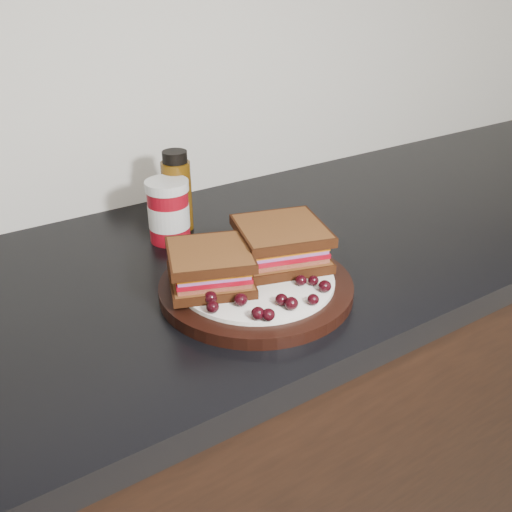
% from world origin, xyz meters
% --- Properties ---
extents(base_cabinets, '(3.96, 0.58, 0.86)m').
position_xyz_m(base_cabinets, '(0.00, 1.70, 0.43)').
color(base_cabinets, black).
rests_on(base_cabinets, ground_plane).
extents(countertop, '(3.98, 0.60, 0.04)m').
position_xyz_m(countertop, '(0.00, 1.70, 0.88)').
color(countertop, black).
rests_on(countertop, base_cabinets).
extents(plate, '(0.28, 0.28, 0.02)m').
position_xyz_m(plate, '(0.11, 1.59, 0.91)').
color(plate, black).
rests_on(plate, countertop).
extents(sandwich_left, '(0.15, 0.15, 0.05)m').
position_xyz_m(sandwich_left, '(0.05, 1.61, 0.95)').
color(sandwich_left, brown).
rests_on(sandwich_left, plate).
extents(sandwich_right, '(0.16, 0.16, 0.06)m').
position_xyz_m(sandwich_right, '(0.17, 1.61, 0.95)').
color(sandwich_right, brown).
rests_on(sandwich_right, plate).
extents(grape_0, '(0.02, 0.02, 0.02)m').
position_xyz_m(grape_0, '(0.02, 1.55, 0.93)').
color(grape_0, black).
rests_on(grape_0, plate).
extents(grape_1, '(0.02, 0.02, 0.02)m').
position_xyz_m(grape_1, '(0.06, 1.54, 0.93)').
color(grape_1, black).
rests_on(grape_1, plate).
extents(grape_2, '(0.02, 0.02, 0.02)m').
position_xyz_m(grape_2, '(0.06, 1.50, 0.93)').
color(grape_2, black).
rests_on(grape_2, plate).
extents(grape_3, '(0.02, 0.02, 0.02)m').
position_xyz_m(grape_3, '(0.07, 1.49, 0.93)').
color(grape_3, black).
rests_on(grape_3, plate).
extents(grape_4, '(0.02, 0.02, 0.02)m').
position_xyz_m(grape_4, '(0.11, 1.50, 0.93)').
color(grape_4, black).
rests_on(grape_4, plate).
extents(grape_5, '(0.02, 0.02, 0.02)m').
position_xyz_m(grape_5, '(0.10, 1.51, 0.93)').
color(grape_5, black).
rests_on(grape_5, plate).
extents(grape_6, '(0.02, 0.02, 0.01)m').
position_xyz_m(grape_6, '(0.14, 1.49, 0.93)').
color(grape_6, black).
rests_on(grape_6, plate).
extents(grape_7, '(0.02, 0.02, 0.02)m').
position_xyz_m(grape_7, '(0.17, 1.51, 0.93)').
color(grape_7, black).
rests_on(grape_7, plate).
extents(grape_8, '(0.02, 0.02, 0.01)m').
position_xyz_m(grape_8, '(0.17, 1.53, 0.93)').
color(grape_8, black).
rests_on(grape_8, plate).
extents(grape_9, '(0.02, 0.02, 0.02)m').
position_xyz_m(grape_9, '(0.16, 1.54, 0.93)').
color(grape_9, black).
rests_on(grape_9, plate).
extents(grape_10, '(0.02, 0.02, 0.02)m').
position_xyz_m(grape_10, '(0.20, 1.56, 0.93)').
color(grape_10, black).
rests_on(grape_10, plate).
extents(grape_11, '(0.02, 0.02, 0.02)m').
position_xyz_m(grape_11, '(0.19, 1.58, 0.93)').
color(grape_11, black).
rests_on(grape_11, plate).
extents(grape_12, '(0.02, 0.02, 0.02)m').
position_xyz_m(grape_12, '(0.19, 1.60, 0.93)').
color(grape_12, black).
rests_on(grape_12, plate).
extents(grape_13, '(0.02, 0.02, 0.02)m').
position_xyz_m(grape_13, '(0.18, 1.63, 0.93)').
color(grape_13, black).
rests_on(grape_13, plate).
extents(grape_14, '(0.02, 0.02, 0.01)m').
position_xyz_m(grape_14, '(0.06, 1.64, 0.93)').
color(grape_14, black).
rests_on(grape_14, plate).
extents(grape_15, '(0.02, 0.02, 0.02)m').
position_xyz_m(grape_15, '(0.08, 1.61, 0.93)').
color(grape_15, black).
rests_on(grape_15, plate).
extents(grape_16, '(0.02, 0.02, 0.02)m').
position_xyz_m(grape_16, '(0.03, 1.60, 0.93)').
color(grape_16, black).
rests_on(grape_16, plate).
extents(grape_17, '(0.02, 0.02, 0.02)m').
position_xyz_m(grape_17, '(0.04, 1.60, 0.93)').
color(grape_17, black).
rests_on(grape_17, plate).
extents(grape_18, '(0.02, 0.02, 0.02)m').
position_xyz_m(grape_18, '(0.03, 1.57, 0.93)').
color(grape_18, black).
rests_on(grape_18, plate).
extents(grape_19, '(0.02, 0.02, 0.02)m').
position_xyz_m(grape_19, '(0.06, 1.63, 0.93)').
color(grape_19, black).
rests_on(grape_19, plate).
extents(grape_20, '(0.02, 0.02, 0.02)m').
position_xyz_m(grape_20, '(0.07, 1.59, 0.93)').
color(grape_20, black).
rests_on(grape_20, plate).
extents(grape_21, '(0.02, 0.02, 0.01)m').
position_xyz_m(grape_21, '(0.05, 1.59, 0.93)').
color(grape_21, black).
rests_on(grape_21, plate).
extents(condiment_jar, '(0.09, 0.09, 0.11)m').
position_xyz_m(condiment_jar, '(0.09, 1.82, 0.95)').
color(condiment_jar, maroon).
rests_on(condiment_jar, countertop).
extents(oil_bottle, '(0.07, 0.07, 0.14)m').
position_xyz_m(oil_bottle, '(0.12, 1.85, 0.97)').
color(oil_bottle, '#523208').
rests_on(oil_bottle, countertop).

